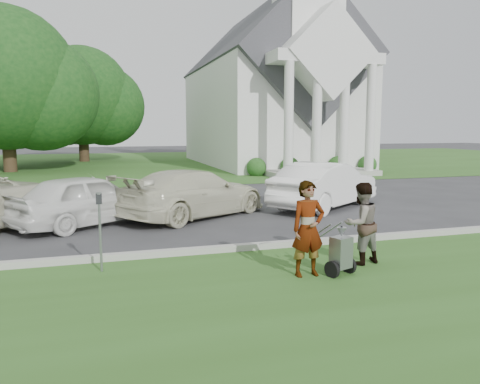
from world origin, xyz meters
name	(u,v)px	position (x,y,z in m)	size (l,w,h in m)	color
ground	(247,258)	(0.00, 0.00, 0.00)	(120.00, 120.00, 0.00)	#333335
grass_strip	(309,313)	(0.00, -3.00, 0.01)	(80.00, 7.00, 0.01)	#30581E
church_lawn	(139,163)	(0.00, 27.00, 0.01)	(80.00, 30.00, 0.01)	#30581E
curb	(239,248)	(0.00, 0.55, 0.07)	(80.00, 0.18, 0.15)	#9E9E93
church	(270,81)	(9.00, 23.11, 5.94)	(9.19, 19.00, 24.10)	white
tree_left	(5,85)	(-8.01, 21.99, 5.11)	(10.63, 8.40, 9.71)	#332316
tree_back	(82,101)	(-4.01, 29.99, 4.73)	(9.61, 7.60, 8.89)	#332316
striping_cart	(340,253)	(1.26, -1.57, 0.41)	(0.75, 1.11, 0.96)	black
person_left	(308,230)	(0.68, -1.43, 0.85)	(0.62, 0.41, 1.71)	#999999
person_right	(361,224)	(1.98, -1.03, 0.79)	(0.77, 0.60, 1.59)	#999999
parking_meter_near	(100,222)	(-2.84, -0.13, 0.93)	(0.11, 0.10, 1.48)	gray
car_b	(88,200)	(-3.16, 4.33, 0.71)	(1.67, 4.16, 1.42)	white
car_c	(194,193)	(-0.16, 4.72, 0.71)	(1.99, 4.89, 1.42)	beige
car_d	(325,185)	(4.30, 5.04, 0.76)	(1.61, 4.62, 1.52)	white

